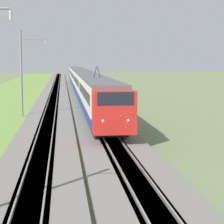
{
  "coord_description": "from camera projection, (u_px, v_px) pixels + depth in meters",
  "views": [
    {
      "loc": [
        -6.26,
        -1.29,
        5.74
      ],
      "look_at": [
        22.71,
        -4.59,
        2.25
      ],
      "focal_mm": 70.0,
      "sensor_mm": 36.0,
      "label": 1
    }
  ],
  "objects": [
    {
      "name": "grass_verge",
      "position": [
        0.0,
        105.0,
        55.29
      ],
      "size": [
        240.0,
        12.77,
        0.12
      ],
      "color": "olive",
      "rests_on": "ground"
    },
    {
      "name": "track_main",
      "position": [
        52.0,
        104.0,
        56.01
      ],
      "size": [
        240.0,
        1.57,
        0.45
      ],
      "color": "#4C4238",
      "rests_on": "ground"
    },
    {
      "name": "ballast_main",
      "position": [
        52.0,
        104.0,
        56.02
      ],
      "size": [
        240.0,
        4.4,
        0.3
      ],
      "color": "slate",
      "rests_on": "ground"
    },
    {
      "name": "catenary_mast_mid",
      "position": [
        22.0,
        73.0,
        43.0
      ],
      "size": [
        0.22,
        2.56,
        8.63
      ],
      "color": "slate",
      "rests_on": "ground"
    },
    {
      "name": "passenger_train",
      "position": [
        83.0,
        81.0,
        70.5
      ],
      "size": [
        87.02,
        2.91,
        5.13
      ],
      "rotation": [
        0.0,
        0.0,
        3.14
      ],
      "color": "red",
      "rests_on": "ground"
    },
    {
      "name": "track_adjacent",
      "position": [
        88.0,
        103.0,
        56.53
      ],
      "size": [
        240.0,
        1.57,
        0.45
      ],
      "color": "#4C4238",
      "rests_on": "ground"
    },
    {
      "name": "ballast_adjacent",
      "position": [
        88.0,
        103.0,
        56.53
      ],
      "size": [
        240.0,
        4.4,
        0.3
      ],
      "color": "slate",
      "rests_on": "ground"
    }
  ]
}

